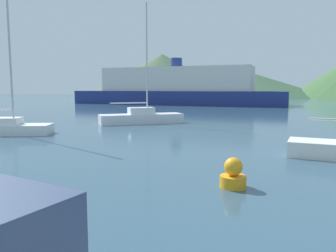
{
  "coord_description": "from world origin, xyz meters",
  "views": [
    {
      "loc": [
        5.42,
        1.01,
        2.81
      ],
      "look_at": [
        0.69,
        14.0,
        1.2
      ],
      "focal_mm": 35.0,
      "sensor_mm": 36.0,
      "label": 1
    }
  ],
  "objects_px": {
    "sailboat_inner": "(141,117)",
    "sailboat_outer": "(8,127)",
    "ferry_distant": "(176,88)",
    "buoy_marker": "(233,175)"
  },
  "relations": [
    {
      "from": "sailboat_outer",
      "to": "ferry_distant",
      "type": "distance_m",
      "value": 39.07
    },
    {
      "from": "sailboat_inner",
      "to": "buoy_marker",
      "type": "xyz_separation_m",
      "value": [
        9.55,
        -14.58,
        -0.16
      ]
    },
    {
      "from": "ferry_distant",
      "to": "buoy_marker",
      "type": "relative_size",
      "value": 42.79
    },
    {
      "from": "sailboat_outer",
      "to": "buoy_marker",
      "type": "xyz_separation_m",
      "value": [
        14.56,
        -6.06,
        -0.12
      ]
    },
    {
      "from": "sailboat_outer",
      "to": "buoy_marker",
      "type": "bearing_deg",
      "value": -45.75
    },
    {
      "from": "ferry_distant",
      "to": "sailboat_inner",
      "type": "bearing_deg",
      "value": -75.7
    },
    {
      "from": "sailboat_inner",
      "to": "sailboat_outer",
      "type": "bearing_deg",
      "value": -159.62
    },
    {
      "from": "sailboat_inner",
      "to": "ferry_distant",
      "type": "distance_m",
      "value": 31.36
    },
    {
      "from": "ferry_distant",
      "to": "buoy_marker",
      "type": "bearing_deg",
      "value": -68.64
    },
    {
      "from": "sailboat_outer",
      "to": "buoy_marker",
      "type": "distance_m",
      "value": 15.77
    }
  ]
}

